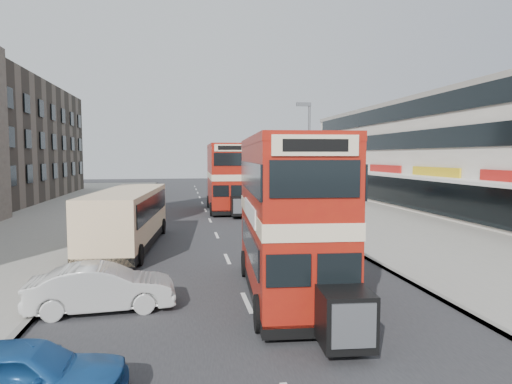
{
  "coord_description": "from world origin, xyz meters",
  "views": [
    {
      "loc": [
        -1.96,
        -11.43,
        4.55
      ],
      "look_at": [
        1.17,
        7.29,
        3.02
      ],
      "focal_mm": 31.45,
      "sensor_mm": 36.0,
      "label": 1
    }
  ],
  "objects_px": {
    "car_right_a": "(290,214)",
    "pedestrian_far": "(288,193)",
    "car_left_front": "(102,288)",
    "car_right_c": "(251,194)",
    "car_left_near": "(23,375)",
    "pedestrian_near": "(339,213)",
    "bus_main": "(288,216)",
    "coach": "(128,216)",
    "car_right_b": "(285,213)",
    "street_lamp": "(308,152)",
    "cyclist": "(270,207)",
    "bus_second": "(226,177)"
  },
  "relations": [
    {
      "from": "car_right_c",
      "to": "car_right_a",
      "type": "bearing_deg",
      "value": -1.43
    },
    {
      "from": "car_left_front",
      "to": "pedestrian_far",
      "type": "distance_m",
      "value": 31.78
    },
    {
      "from": "car_left_near",
      "to": "pedestrian_near",
      "type": "bearing_deg",
      "value": -32.63
    },
    {
      "from": "street_lamp",
      "to": "bus_second",
      "type": "bearing_deg",
      "value": 123.99
    },
    {
      "from": "car_right_b",
      "to": "car_right_c",
      "type": "xyz_separation_m",
      "value": [
        -0.15,
        14.59,
        0.13
      ]
    },
    {
      "from": "street_lamp",
      "to": "cyclist",
      "type": "relative_size",
      "value": 3.9
    },
    {
      "from": "pedestrian_near",
      "to": "car_right_c",
      "type": "bearing_deg",
      "value": -126.13
    },
    {
      "from": "car_right_a",
      "to": "pedestrian_far",
      "type": "bearing_deg",
      "value": 168.12
    },
    {
      "from": "street_lamp",
      "to": "car_right_c",
      "type": "bearing_deg",
      "value": 95.06
    },
    {
      "from": "coach",
      "to": "car_right_c",
      "type": "relative_size",
      "value": 2.64
    },
    {
      "from": "bus_main",
      "to": "pedestrian_far",
      "type": "height_order",
      "value": "bus_main"
    },
    {
      "from": "street_lamp",
      "to": "car_left_near",
      "type": "bearing_deg",
      "value": -118.24
    },
    {
      "from": "car_right_a",
      "to": "pedestrian_near",
      "type": "bearing_deg",
      "value": 48.46
    },
    {
      "from": "car_left_front",
      "to": "cyclist",
      "type": "relative_size",
      "value": 2.0
    },
    {
      "from": "bus_main",
      "to": "car_right_a",
      "type": "distance_m",
      "value": 15.81
    },
    {
      "from": "coach",
      "to": "pedestrian_near",
      "type": "xyz_separation_m",
      "value": [
        12.42,
        3.99,
        -0.61
      ]
    },
    {
      "from": "pedestrian_far",
      "to": "pedestrian_near",
      "type": "bearing_deg",
      "value": -82.85
    },
    {
      "from": "car_right_b",
      "to": "pedestrian_near",
      "type": "height_order",
      "value": "pedestrian_near"
    },
    {
      "from": "car_right_b",
      "to": "pedestrian_near",
      "type": "bearing_deg",
      "value": 38.89
    },
    {
      "from": "street_lamp",
      "to": "car_left_near",
      "type": "height_order",
      "value": "street_lamp"
    },
    {
      "from": "bus_main",
      "to": "coach",
      "type": "relative_size",
      "value": 0.9
    },
    {
      "from": "bus_second",
      "to": "car_left_near",
      "type": "height_order",
      "value": "bus_second"
    },
    {
      "from": "street_lamp",
      "to": "car_left_near",
      "type": "distance_m",
      "value": 24.31
    },
    {
      "from": "coach",
      "to": "car_right_b",
      "type": "relative_size",
      "value": 2.66
    },
    {
      "from": "street_lamp",
      "to": "cyclist",
      "type": "distance_m",
      "value": 5.54
    },
    {
      "from": "car_right_b",
      "to": "car_right_c",
      "type": "relative_size",
      "value": 0.99
    },
    {
      "from": "street_lamp",
      "to": "car_right_a",
      "type": "relative_size",
      "value": 1.85
    },
    {
      "from": "car_right_b",
      "to": "bus_second",
      "type": "bearing_deg",
      "value": -141.11
    },
    {
      "from": "car_right_c",
      "to": "car_left_near",
      "type": "bearing_deg",
      "value": -16.79
    },
    {
      "from": "pedestrian_near",
      "to": "bus_second",
      "type": "bearing_deg",
      "value": -102.57
    },
    {
      "from": "coach",
      "to": "pedestrian_near",
      "type": "distance_m",
      "value": 13.06
    },
    {
      "from": "car_right_a",
      "to": "pedestrian_far",
      "type": "height_order",
      "value": "pedestrian_far"
    },
    {
      "from": "car_left_near",
      "to": "car_right_c",
      "type": "distance_m",
      "value": 38.4
    },
    {
      "from": "car_right_a",
      "to": "car_right_b",
      "type": "bearing_deg",
      "value": 179.7
    },
    {
      "from": "pedestrian_near",
      "to": "car_left_near",
      "type": "bearing_deg",
      "value": 11.17
    },
    {
      "from": "bus_main",
      "to": "car_left_front",
      "type": "xyz_separation_m",
      "value": [
        -5.69,
        -0.44,
        -1.93
      ]
    },
    {
      "from": "car_right_b",
      "to": "car_left_front",
      "type": "bearing_deg",
      "value": -21.64
    },
    {
      "from": "street_lamp",
      "to": "pedestrian_near",
      "type": "height_order",
      "value": "street_lamp"
    },
    {
      "from": "bus_main",
      "to": "car_left_front",
      "type": "relative_size",
      "value": 2.2
    },
    {
      "from": "pedestrian_near",
      "to": "cyclist",
      "type": "relative_size",
      "value": 0.77
    },
    {
      "from": "bus_main",
      "to": "cyclist",
      "type": "xyz_separation_m",
      "value": [
        3.16,
        18.78,
        -1.89
      ]
    },
    {
      "from": "bus_second",
      "to": "pedestrian_near",
      "type": "height_order",
      "value": "bus_second"
    },
    {
      "from": "car_left_near",
      "to": "car_left_front",
      "type": "xyz_separation_m",
      "value": [
        0.52,
        5.1,
        0.06
      ]
    },
    {
      "from": "bus_second",
      "to": "car_left_near",
      "type": "xyz_separation_m",
      "value": [
        -6.44,
        -28.36,
        -2.18
      ]
    },
    {
      "from": "car_left_front",
      "to": "car_left_near",
      "type": "bearing_deg",
      "value": 169.57
    },
    {
      "from": "car_left_front",
      "to": "car_right_c",
      "type": "height_order",
      "value": "car_left_front"
    },
    {
      "from": "bus_main",
      "to": "car_right_c",
      "type": "relative_size",
      "value": 2.37
    },
    {
      "from": "car_right_c",
      "to": "pedestrian_far",
      "type": "height_order",
      "value": "pedestrian_far"
    },
    {
      "from": "bus_second",
      "to": "coach",
      "type": "relative_size",
      "value": 0.95
    },
    {
      "from": "coach",
      "to": "pedestrian_far",
      "type": "relative_size",
      "value": 6.62
    }
  ]
}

